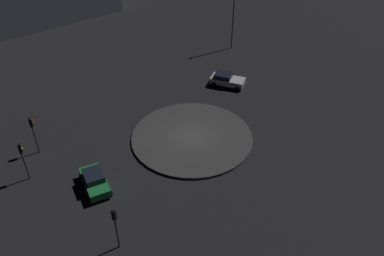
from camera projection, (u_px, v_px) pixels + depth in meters
name	position (u px, v px, depth m)	size (l,w,h in m)	color
ground_plane	(192.00, 138.00, 39.93)	(116.84, 116.84, 0.00)	black
roundabout_island	(192.00, 137.00, 39.85)	(12.03, 12.03, 0.25)	#383838
car_silver	(227.00, 80.00, 47.78)	(3.34, 4.38, 1.49)	silver
car_green	(94.00, 181.00, 33.96)	(4.30, 3.14, 1.53)	#1E7238
traffic_light_south	(33.00, 128.00, 36.51)	(0.31, 0.36, 3.94)	#2D2D2D
traffic_light_southeast	(115.00, 221.00, 27.85)	(0.40, 0.37, 3.94)	#2D2D2D
traffic_light_south_near	(22.00, 155.00, 33.65)	(0.35, 0.39, 3.86)	#2D2D2D
streetlamp_west	(234.00, 8.00, 53.07)	(0.45, 0.45, 9.69)	#4C4C51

